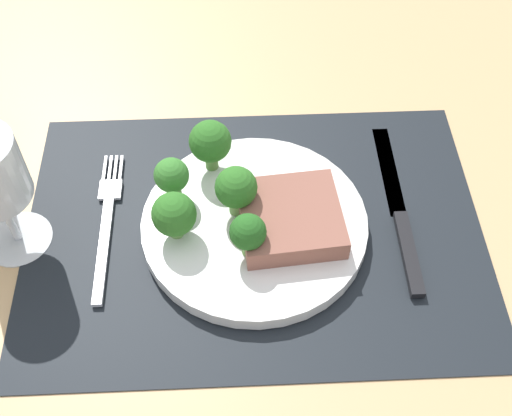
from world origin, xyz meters
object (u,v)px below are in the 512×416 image
object	(u,v)px
plate	(254,225)
fork	(107,222)
steak	(291,218)
knife	(401,218)

from	to	relation	value
plate	fork	size ratio (longest dim) A/B	1.21
steak	knife	bearing A→B (deg)	6.48
plate	knife	distance (cm)	15.41
steak	fork	bearing A→B (deg)	173.31
steak	knife	world-z (taller)	steak
plate	steak	xyz separation A→B (cm)	(3.59, -0.81, 2.04)
plate	steak	distance (cm)	4.21
plate	steak	world-z (taller)	steak
steak	fork	distance (cm)	19.33
plate	fork	xyz separation A→B (cm)	(-15.44, 1.42, -0.55)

